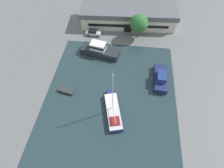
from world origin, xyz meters
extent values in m
plane|color=slate|center=(0.00, 0.00, 0.00)|extent=(440.00, 440.00, 0.00)
cube|color=#23383D|center=(0.00, 0.00, 0.00)|extent=(29.25, 34.65, 0.01)
cube|color=beige|center=(1.98, 28.12, 1.86)|extent=(28.44, 11.36, 3.73)
cube|color=#565B60|center=(1.98, 28.12, 4.45)|extent=(29.29, 11.70, 1.44)
cube|color=black|center=(2.29, 23.33, 1.30)|extent=(2.40, 0.22, 2.61)
cube|color=black|center=(2.29, 23.33, 2.05)|extent=(23.65, 1.58, 0.93)
cylinder|color=brown|center=(5.21, 21.06, 1.42)|extent=(0.31, 0.31, 2.84)
sphere|color=#2D6B33|center=(5.21, 21.06, 4.72)|extent=(5.02, 5.02, 5.02)
cube|color=silver|center=(-7.73, 20.72, 0.66)|extent=(4.42, 2.03, 0.77)
cube|color=black|center=(-7.90, 20.73, 1.36)|extent=(2.33, 1.70, 0.63)
cube|color=black|center=(-6.77, 20.67, 1.33)|extent=(0.12, 1.43, 0.50)
cylinder|color=black|center=(-6.35, 21.44, 0.30)|extent=(0.61, 0.23, 0.60)
cylinder|color=black|center=(-6.44, 19.86, 0.30)|extent=(0.61, 0.23, 0.60)
cylinder|color=black|center=(-9.03, 21.59, 0.30)|extent=(0.61, 0.23, 0.60)
cylinder|color=black|center=(-9.11, 20.01, 0.30)|extent=(0.61, 0.23, 0.60)
cube|color=#19234C|center=(1.07, -4.22, 0.52)|extent=(4.97, 9.19, 1.02)
cube|color=#19234C|center=(-0.24, 0.59, 0.52)|extent=(1.51, 1.48, 1.02)
cube|color=silver|center=(1.07, -4.22, 1.07)|extent=(4.77, 8.82, 0.08)
cylinder|color=silver|center=(0.90, -3.58, 6.70)|extent=(0.16, 0.16, 11.19)
cylinder|color=silver|center=(1.41, -5.49, 2.21)|extent=(1.15, 3.84, 0.12)
cube|color=maroon|center=(1.70, -6.54, 1.26)|extent=(2.37, 2.37, 0.30)
cube|color=#23282D|center=(-4.45, 13.12, 0.82)|extent=(10.71, 5.38, 1.64)
cube|color=black|center=(-4.45, 13.12, 0.15)|extent=(10.82, 5.46, 0.18)
cube|color=white|center=(-4.95, 13.22, 2.57)|extent=(4.29, 3.21, 1.86)
cube|color=black|center=(-4.95, 13.22, 2.76)|extent=(4.38, 3.29, 0.59)
cube|color=#23282D|center=(-10.27, -0.01, 0.30)|extent=(3.71, 2.10, 0.59)
cube|color=#333338|center=(-10.27, -0.01, 0.63)|extent=(3.86, 2.21, 0.08)
cube|color=#19234C|center=(11.24, 5.88, 0.70)|extent=(3.13, 8.16, 1.39)
cube|color=navy|center=(11.23, 5.39, 2.08)|extent=(2.12, 3.29, 1.36)
camera|label=1|loc=(2.83, -20.86, 33.69)|focal=28.00mm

